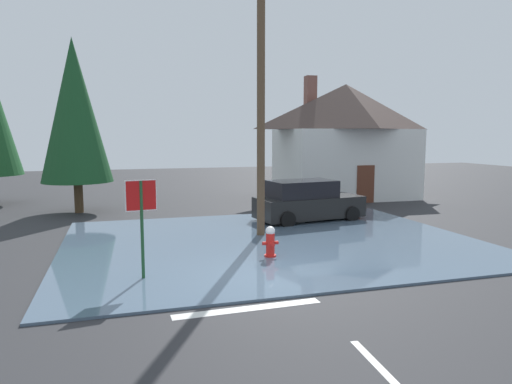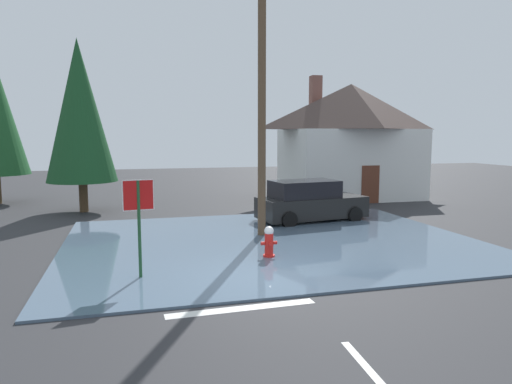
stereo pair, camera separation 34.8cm
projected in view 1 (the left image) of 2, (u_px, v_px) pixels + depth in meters
name	position (u px, v px, depth m)	size (l,w,h in m)	color
ground_plane	(263.00, 282.00, 11.59)	(80.00, 80.00, 0.10)	#2D2D30
flood_puddle	(272.00, 241.00, 15.67)	(13.52, 10.58, 0.06)	#4C6075
lane_stop_bar	(248.00, 309.00, 9.67)	(3.19, 0.30, 0.01)	silver
stop_sign_near	(141.00, 209.00, 11.34)	(0.76, 0.13, 2.51)	#1E4C28
fire_hydrant	(270.00, 243.00, 13.55)	(0.48, 0.41, 0.96)	red
utility_pole	(261.00, 93.00, 15.96)	(1.60, 0.28, 9.71)	brown
house	(345.00, 139.00, 26.80)	(7.88, 5.67, 6.97)	silver
parked_car	(307.00, 202.00, 19.42)	(4.69, 2.54, 1.72)	black
pine_tree_mid_left	(75.00, 111.00, 21.14)	(3.19, 3.19, 7.96)	#4C3823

